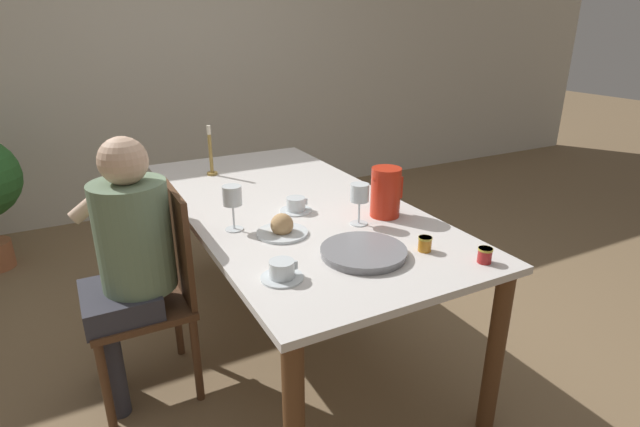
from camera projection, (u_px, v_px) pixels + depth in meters
name	position (u px, v px, depth m)	size (l,w,h in m)	color
ground_plane	(294.00, 336.00, 2.68)	(20.00, 20.00, 0.00)	#7F6647
wall_back	(172.00, 57.00, 4.13)	(10.00, 0.06, 2.60)	beige
dining_table	(291.00, 220.00, 2.44)	(0.99, 2.03, 0.76)	silver
chair_person_side	(155.00, 290.00, 2.17)	(0.42, 0.42, 0.93)	#51331E
person_seated	(128.00, 253.00, 2.03)	(0.39, 0.41, 1.18)	#33333D
red_pitcher	(386.00, 192.00, 2.21)	(0.16, 0.13, 0.22)	red
wine_glass_water	(232.00, 198.00, 2.05)	(0.08, 0.08, 0.19)	white
wine_glass_juice	(360.00, 195.00, 2.11)	(0.08, 0.08, 0.18)	white
teacup_near_person	(282.00, 271.00, 1.69)	(0.15, 0.15, 0.07)	silver
teacup_across	(296.00, 205.00, 2.29)	(0.15, 0.15, 0.07)	silver
serving_tray	(362.00, 252.00, 1.86)	(0.33, 0.33, 0.03)	gray
bread_plate	(282.00, 228.00, 2.05)	(0.21, 0.21, 0.09)	silver
jam_jar_amber	(425.00, 243.00, 1.90)	(0.05, 0.05, 0.06)	#C67A1E
jam_jar_red	(485.00, 255.00, 1.81)	(0.05, 0.05, 0.06)	#A81E1E
candlestick_tall	(211.00, 156.00, 2.81)	(0.06, 0.06, 0.28)	olive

